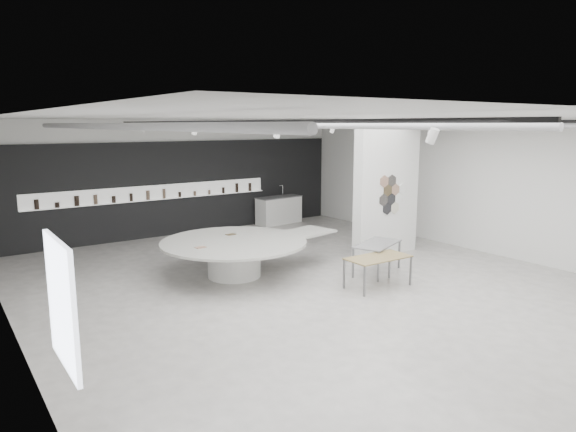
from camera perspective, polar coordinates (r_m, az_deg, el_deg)
room at (r=11.48m, az=2.00°, el=2.25°), size 12.02×14.02×3.82m
back_wall_display at (r=17.54m, az=-11.80°, el=3.04°), size 11.80×0.27×3.10m
partition_column at (r=14.64m, az=10.90°, el=2.71°), size 2.20×0.38×3.60m
display_island at (r=12.53m, az=-5.70°, el=-4.07°), size 4.92×4.10×0.90m
sample_table_wood at (r=11.80m, az=9.98°, el=-4.74°), size 1.51×0.77×0.70m
sample_table_stone at (r=12.90m, az=9.89°, el=-3.27°), size 1.64×1.24×0.75m
kitchen_counter at (r=19.09m, az=-1.02°, el=0.68°), size 1.84×0.87×1.40m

